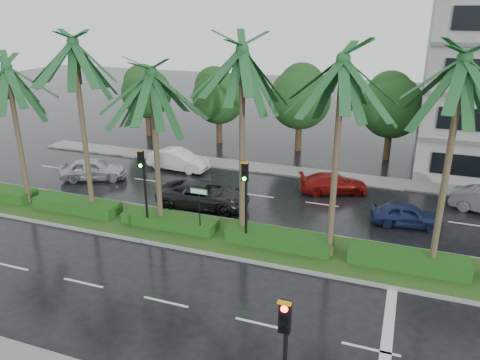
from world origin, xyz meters
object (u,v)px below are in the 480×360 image
(street_sign, at_px, (199,200))
(signal_median_left, at_px, (143,178))
(car_blue, at_px, (406,214))
(car_darkgrey, at_px, (204,195))
(car_white, at_px, (178,160))
(car_silver, at_px, (93,169))
(car_red, at_px, (333,183))

(street_sign, bearing_deg, signal_median_left, -176.53)
(signal_median_left, xyz_separation_m, car_blue, (12.79, 5.43, -2.36))
(signal_median_left, distance_m, car_darkgrey, 4.78)
(car_white, bearing_deg, car_silver, 134.12)
(car_silver, xyz_separation_m, car_red, (15.79, 3.22, -0.12))
(street_sign, bearing_deg, car_red, 58.60)
(car_blue, bearing_deg, car_red, 45.36)
(car_red, relative_size, car_blue, 1.15)
(car_silver, distance_m, car_red, 16.11)
(signal_median_left, xyz_separation_m, car_red, (8.29, 8.85, -2.37))
(car_silver, relative_size, car_red, 1.02)
(signal_median_left, height_order, car_blue, signal_median_left)
(signal_median_left, distance_m, car_red, 12.35)
(car_silver, distance_m, car_darkgrey, 9.16)
(car_silver, height_order, car_blue, car_silver)
(car_white, height_order, car_darkgrey, car_darkgrey)
(signal_median_left, distance_m, car_silver, 9.64)
(car_silver, bearing_deg, car_darkgrey, -124.13)
(signal_median_left, distance_m, street_sign, 3.13)
(street_sign, relative_size, car_darkgrey, 0.48)
(car_white, relative_size, car_blue, 1.21)
(car_darkgrey, relative_size, car_blue, 1.45)
(car_silver, distance_m, car_blue, 20.29)
(car_blue, bearing_deg, street_sign, 110.77)
(street_sign, bearing_deg, car_blue, 28.19)
(street_sign, relative_size, car_red, 0.60)
(car_white, distance_m, car_darkgrey, 7.10)
(car_silver, bearing_deg, car_red, -102.02)
(car_silver, bearing_deg, car_blue, -114.11)
(signal_median_left, distance_m, car_blue, 14.09)
(car_silver, xyz_separation_m, car_blue, (20.29, -0.20, -0.11))
(car_darkgrey, xyz_separation_m, car_red, (6.79, 4.90, -0.13))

